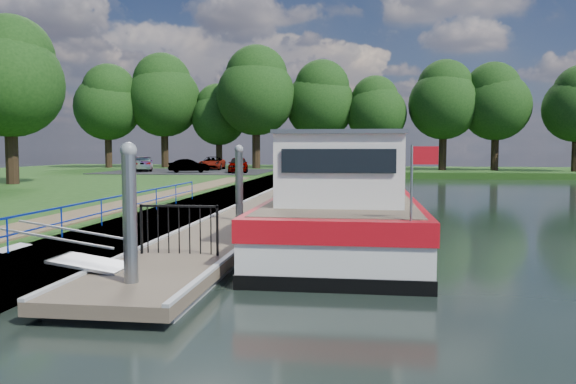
# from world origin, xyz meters

# --- Properties ---
(ground) EXTENTS (160.00, 160.00, 0.00)m
(ground) POSITION_xyz_m (0.00, 0.00, 0.00)
(ground) COLOR black
(ground) RESTS_ON ground
(bank_edge) EXTENTS (1.10, 90.00, 0.78)m
(bank_edge) POSITION_xyz_m (-2.55, 15.00, 0.39)
(bank_edge) COLOR #473D2D
(bank_edge) RESTS_ON ground
(far_bank) EXTENTS (60.00, 18.00, 0.60)m
(far_bank) POSITION_xyz_m (12.00, 52.00, 0.30)
(far_bank) COLOR #1A3D11
(far_bank) RESTS_ON ground
(footpath) EXTENTS (1.60, 40.00, 0.05)m
(footpath) POSITION_xyz_m (-4.40, 8.00, 0.80)
(footpath) COLOR brown
(footpath) RESTS_ON riverbank
(carpark) EXTENTS (14.00, 12.00, 0.06)m
(carpark) POSITION_xyz_m (-11.00, 38.00, 0.81)
(carpark) COLOR black
(carpark) RESTS_ON riverbank
(blue_fence) EXTENTS (0.04, 18.04, 0.72)m
(blue_fence) POSITION_xyz_m (-2.75, 3.00, 1.31)
(blue_fence) COLOR #0C2DBF
(blue_fence) RESTS_ON riverbank
(pontoon) EXTENTS (2.50, 30.00, 0.56)m
(pontoon) POSITION_xyz_m (0.00, 13.00, 0.18)
(pontoon) COLOR brown
(pontoon) RESTS_ON ground
(mooring_piles) EXTENTS (0.30, 27.30, 3.55)m
(mooring_piles) POSITION_xyz_m (0.00, 13.00, 1.28)
(mooring_piles) COLOR gray
(mooring_piles) RESTS_ON ground
(gangway) EXTENTS (2.58, 1.00, 0.92)m
(gangway) POSITION_xyz_m (-1.85, 0.50, 0.63)
(gangway) COLOR #A5A8AD
(gangway) RESTS_ON ground
(gate_panel) EXTENTS (1.85, 0.05, 1.15)m
(gate_panel) POSITION_xyz_m (-0.00, 2.20, 1.15)
(gate_panel) COLOR black
(gate_panel) RESTS_ON ground
(barge) EXTENTS (4.36, 21.15, 4.78)m
(barge) POSITION_xyz_m (3.60, 11.15, 1.09)
(barge) COLOR black
(barge) RESTS_ON ground
(horizon_trees) EXTENTS (54.38, 10.03, 12.87)m
(horizon_trees) POSITION_xyz_m (-1.61, 48.68, 7.95)
(horizon_trees) COLOR #332316
(horizon_trees) RESTS_ON ground
(bank_tree_a) EXTENTS (6.12, 6.12, 9.72)m
(bank_tree_a) POSITION_xyz_m (-15.99, 20.08, 7.02)
(bank_tree_a) COLOR #332316
(bank_tree_a) RESTS_ON riverbank
(car_a) EXTENTS (2.18, 4.05, 1.31)m
(car_a) POSITION_xyz_m (-6.17, 35.67, 1.49)
(car_a) COLOR #999999
(car_a) RESTS_ON carpark
(car_b) EXTENTS (3.57, 2.15, 1.11)m
(car_b) POSITION_xyz_m (-10.25, 35.18, 1.39)
(car_b) COLOR #999999
(car_b) RESTS_ON carpark
(car_c) EXTENTS (3.31, 4.79, 1.29)m
(car_c) POSITION_xyz_m (-15.19, 37.29, 1.48)
(car_c) COLOR #999999
(car_c) RESTS_ON carpark
(car_d) EXTENTS (2.49, 4.59, 1.22)m
(car_d) POSITION_xyz_m (-10.01, 41.63, 1.45)
(car_d) COLOR #999999
(car_d) RESTS_ON carpark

